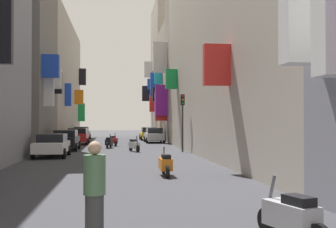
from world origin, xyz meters
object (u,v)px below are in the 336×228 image
object	(u,v)px
parked_car_silver	(154,135)
scooter_black	(109,142)
parked_car_black	(66,140)
scooter_orange	(166,164)
parked_car_red	(78,136)
scooter_red	(114,141)
parked_car_yellow	(149,133)
scooter_white	(134,145)
pedestrian_crossing	(95,193)
parked_car_green	(82,133)
parked_car_white	(52,145)
traffic_light_near_corner	(183,112)
scooter_silver	(292,216)

from	to	relation	value
parked_car_silver	scooter_black	world-z (taller)	parked_car_silver
parked_car_black	scooter_orange	bearing A→B (deg)	-70.66
scooter_black	parked_car_red	bearing A→B (deg)	115.69
scooter_red	scooter_orange	size ratio (longest dim) A/B	0.90
parked_car_red	parked_car_yellow	bearing A→B (deg)	48.82
scooter_white	pedestrian_crossing	xyz separation A→B (m)	(-1.64, -22.81, 0.43)
parked_car_red	parked_car_black	bearing A→B (deg)	-91.19
parked_car_green	scooter_black	size ratio (longest dim) A/B	2.21
parked_car_white	parked_car_red	distance (m)	14.29
parked_car_yellow	traffic_light_near_corner	size ratio (longest dim) A/B	1.05
parked_car_black	scooter_white	distance (m)	5.40
scooter_black	pedestrian_crossing	xyz separation A→B (m)	(0.17, -27.14, 0.43)
parked_car_black	pedestrian_crossing	distance (m)	25.23
scooter_white	pedestrian_crossing	distance (m)	22.87
parked_car_silver	scooter_silver	xyz separation A→B (m)	(-0.74, -35.78, -0.30)
parked_car_green	traffic_light_near_corner	size ratio (longest dim) A/B	1.08
scooter_orange	scooter_white	xyz separation A→B (m)	(-0.64, 13.64, -0.00)
traffic_light_near_corner	parked_car_white	bearing A→B (deg)	-159.85
parked_car_silver	pedestrian_crossing	xyz separation A→B (m)	(-4.16, -35.51, 0.12)
parked_car_red	scooter_black	size ratio (longest dim) A/B	2.19
parked_car_green	parked_car_black	size ratio (longest dim) A/B	0.98
scooter_black	scooter_white	world-z (taller)	same
scooter_orange	pedestrian_crossing	distance (m)	9.46
parked_car_yellow	scooter_black	world-z (taller)	parked_car_yellow
scooter_black	scooter_orange	size ratio (longest dim) A/B	1.01
parked_car_red	traffic_light_near_corner	bearing A→B (deg)	-54.38
parked_car_silver	parked_car_red	size ratio (longest dim) A/B	1.04
parked_car_green	parked_car_white	world-z (taller)	parked_car_green
parked_car_black	pedestrian_crossing	size ratio (longest dim) A/B	2.48
scooter_white	traffic_light_near_corner	world-z (taller)	traffic_light_near_corner
parked_car_yellow	scooter_silver	distance (m)	41.70
parked_car_yellow	scooter_red	distance (m)	12.03
parked_car_black	scooter_orange	size ratio (longest dim) A/B	2.27
scooter_red	scooter_silver	size ratio (longest dim) A/B	0.96
pedestrian_crossing	parked_car_red	bearing A→B (deg)	95.35
parked_car_white	scooter_orange	bearing A→B (deg)	-59.87
scooter_black	parked_car_silver	bearing A→B (deg)	62.67
parked_car_yellow	parked_car_white	world-z (taller)	parked_car_yellow
parked_car_silver	scooter_black	distance (m)	9.43
parked_car_yellow	parked_car_white	size ratio (longest dim) A/B	1.01
parked_car_green	scooter_orange	bearing A→B (deg)	-80.46
parked_car_black	scooter_orange	xyz separation A→B (m)	(5.56, -15.85, -0.31)
parked_car_green	scooter_silver	xyz separation A→B (m)	(7.02, -44.42, -0.30)
parked_car_black	scooter_black	distance (m)	3.78
scooter_orange	parked_car_green	bearing A→B (deg)	99.54
parked_car_black	parked_car_red	size ratio (longest dim) A/B	1.03
parked_car_yellow	scooter_orange	bearing A→B (deg)	-93.11
scooter_orange	scooter_white	distance (m)	13.66
scooter_black	traffic_light_near_corner	xyz separation A→B (m)	(5.10, -5.12, 2.26)
parked_car_black	parked_car_red	xyz separation A→B (m)	(0.17, 8.24, 0.00)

